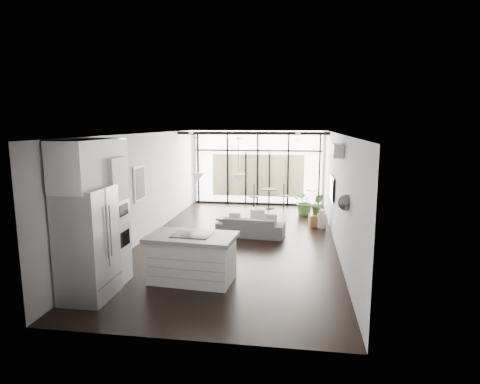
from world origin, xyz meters
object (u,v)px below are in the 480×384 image
(island, at_px, (192,258))
(milk_can, at_px, (322,219))
(sofa, at_px, (251,223))
(console_bench, at_px, (240,227))
(fridge, at_px, (87,244))
(tv, at_px, (332,188))
(pouf, at_px, (258,215))

(island, height_order, milk_can, island)
(sofa, bearing_deg, console_bench, -2.02)
(fridge, height_order, sofa, fridge)
(island, relative_size, tv, 1.53)
(console_bench, bearing_deg, fridge, -100.78)
(island, xyz_separation_m, sofa, (0.76, 3.32, -0.10))
(sofa, distance_m, tv, 2.44)
(console_bench, height_order, milk_can, milk_can)
(fridge, xyz_separation_m, console_bench, (2.06, 4.38, -0.77))
(milk_can, bearing_deg, pouf, 163.97)
(island, height_order, pouf, island)
(console_bench, bearing_deg, tv, 25.17)
(pouf, xyz_separation_m, tv, (2.18, -1.23, 1.10))
(sofa, height_order, tv, tv)
(island, distance_m, fridge, 1.96)
(milk_can, height_order, tv, tv)
(milk_can, bearing_deg, sofa, -149.26)
(island, xyz_separation_m, console_bench, (0.47, 3.36, -0.24))
(island, bearing_deg, milk_can, 63.37)
(sofa, bearing_deg, tv, -161.27)
(sofa, xyz_separation_m, console_bench, (-0.29, 0.04, -0.14))
(sofa, bearing_deg, island, 82.73)
(island, distance_m, pouf, 5.13)
(island, xyz_separation_m, milk_can, (2.74, 4.50, -0.19))
(fridge, xyz_separation_m, tv, (4.54, 4.85, 0.31))
(tv, bearing_deg, pouf, 150.50)
(console_bench, xyz_separation_m, tv, (2.48, 0.47, 1.08))
(island, relative_size, console_bench, 1.24)
(sofa, relative_size, tv, 1.67)
(island, distance_m, sofa, 3.41)
(sofa, xyz_separation_m, pouf, (0.01, 1.74, -0.16))
(island, distance_m, milk_can, 5.27)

